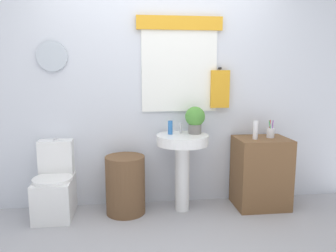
% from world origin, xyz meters
% --- Properties ---
extents(back_wall, '(4.40, 0.18, 2.60)m').
position_xyz_m(back_wall, '(0.00, 1.15, 1.31)').
color(back_wall, silver).
rests_on(back_wall, ground_plane).
extents(toilet, '(0.38, 0.51, 0.77)m').
position_xyz_m(toilet, '(-1.06, 0.89, 0.29)').
color(toilet, white).
rests_on(toilet, ground_plane).
extents(laundry_hamper, '(0.40, 0.40, 0.60)m').
position_xyz_m(laundry_hamper, '(-0.35, 0.85, 0.30)').
color(laundry_hamper, brown).
rests_on(laundry_hamper, ground_plane).
extents(pedestal_sink, '(0.53, 0.53, 0.81)m').
position_xyz_m(pedestal_sink, '(0.24, 0.85, 0.61)').
color(pedestal_sink, white).
rests_on(pedestal_sink, ground_plane).
extents(faucet, '(0.03, 0.03, 0.10)m').
position_xyz_m(faucet, '(0.24, 0.97, 0.86)').
color(faucet, silver).
rests_on(faucet, pedestal_sink).
extents(wooden_cabinet, '(0.55, 0.44, 0.75)m').
position_xyz_m(wooden_cabinet, '(1.09, 0.85, 0.38)').
color(wooden_cabinet, brown).
rests_on(wooden_cabinet, ground_plane).
extents(soap_bottle, '(0.05, 0.05, 0.14)m').
position_xyz_m(soap_bottle, '(0.12, 0.90, 0.88)').
color(soap_bottle, '#2D6BB7').
rests_on(soap_bottle, pedestal_sink).
extents(potted_plant, '(0.21, 0.21, 0.28)m').
position_xyz_m(potted_plant, '(0.38, 0.91, 0.96)').
color(potted_plant, slate).
rests_on(potted_plant, pedestal_sink).
extents(lotion_bottle, '(0.05, 0.05, 0.19)m').
position_xyz_m(lotion_bottle, '(0.99, 0.81, 0.85)').
color(lotion_bottle, white).
rests_on(lotion_bottle, wooden_cabinet).
extents(toothbrush_cup, '(0.08, 0.08, 0.19)m').
position_xyz_m(toothbrush_cup, '(1.18, 0.87, 0.81)').
color(toothbrush_cup, silver).
rests_on(toothbrush_cup, wooden_cabinet).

